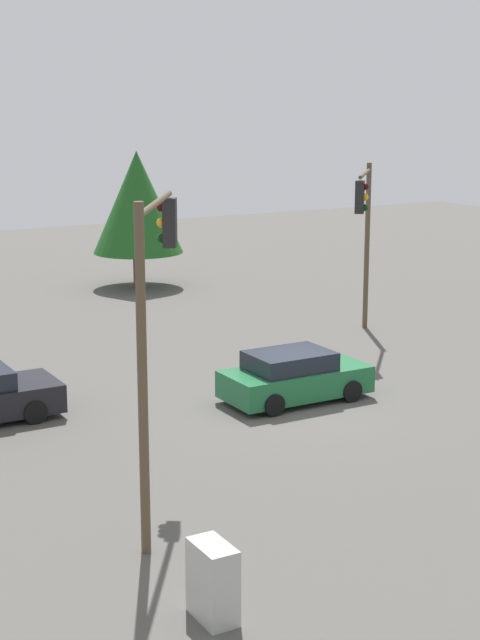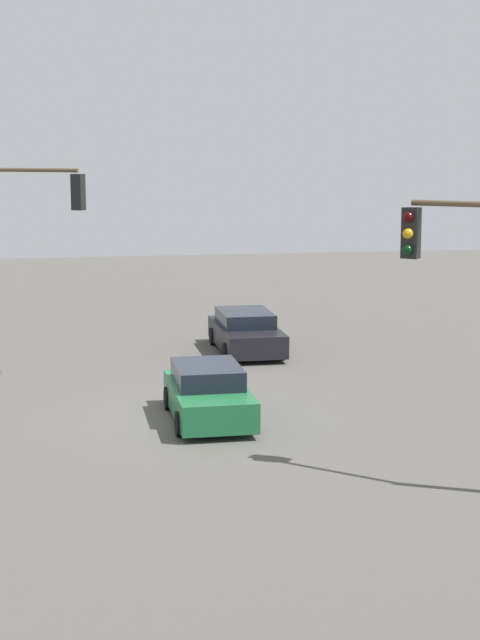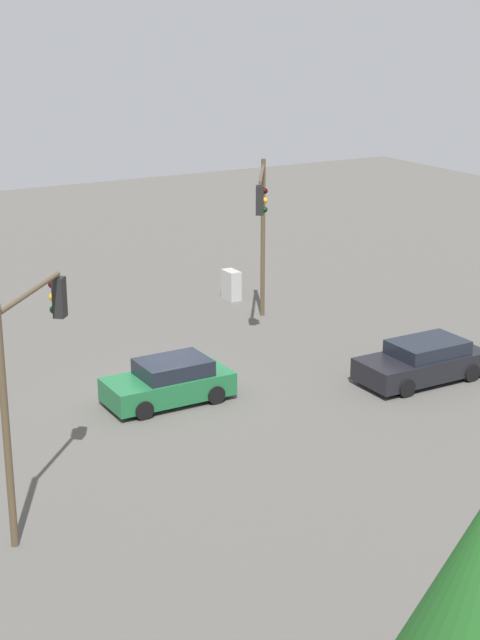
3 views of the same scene
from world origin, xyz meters
name	(u,v)px [view 1 (image 1 of 3)]	position (x,y,z in m)	size (l,w,h in m)	color
ground_plane	(297,406)	(0.00, 0.00, 0.00)	(80.00, 80.00, 0.00)	#54514C
sedan_green	(294,377)	(-0.47, 0.22, 0.67)	(1.98, 4.07, 1.40)	#1E6638
traffic_signal_main	(154,298)	(4.61, -6.32, 4.45)	(3.78, 2.56, 6.46)	brown
traffic_signal_cross	(365,221)	(-5.54, 6.32, 4.09)	(2.96, 2.66, 5.97)	brown
electrical_cabinet	(213,582)	(8.72, -7.27, 0.64)	(0.92, 0.52, 1.29)	#B2B2AD
tree_left	(137,202)	(-18.09, 3.41, 3.75)	(3.94, 3.94, 5.99)	#4C3823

